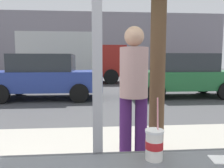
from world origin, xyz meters
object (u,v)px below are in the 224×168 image
(parked_car_blue, at_px, (45,76))
(parked_car_green, at_px, (183,75))
(soda_cup_left, at_px, (154,144))
(box_truck, at_px, (71,57))
(pedestrian, at_px, (134,89))

(parked_car_blue, height_order, parked_car_green, parked_car_green)
(soda_cup_left, height_order, parked_car_blue, parked_car_blue)
(parked_car_blue, relative_size, box_truck, 0.65)
(soda_cup_left, relative_size, parked_car_blue, 0.07)
(parked_car_blue, distance_m, pedestrian, 6.24)
(soda_cup_left, relative_size, box_truck, 0.05)
(box_truck, bearing_deg, parked_car_green, -49.77)
(parked_car_blue, xyz_separation_m, pedestrian, (2.26, -5.81, 0.24))
(soda_cup_left, relative_size, parked_car_green, 0.07)
(parked_car_blue, xyz_separation_m, box_truck, (0.37, 5.79, 0.82))
(parked_car_green, bearing_deg, soda_cup_left, -113.59)
(pedestrian, bearing_deg, parked_car_green, 62.65)
(box_truck, xyz_separation_m, pedestrian, (1.90, -11.60, -0.58))
(box_truck, height_order, pedestrian, box_truck)
(soda_cup_left, xyz_separation_m, parked_car_blue, (-2.10, 7.25, -0.17))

